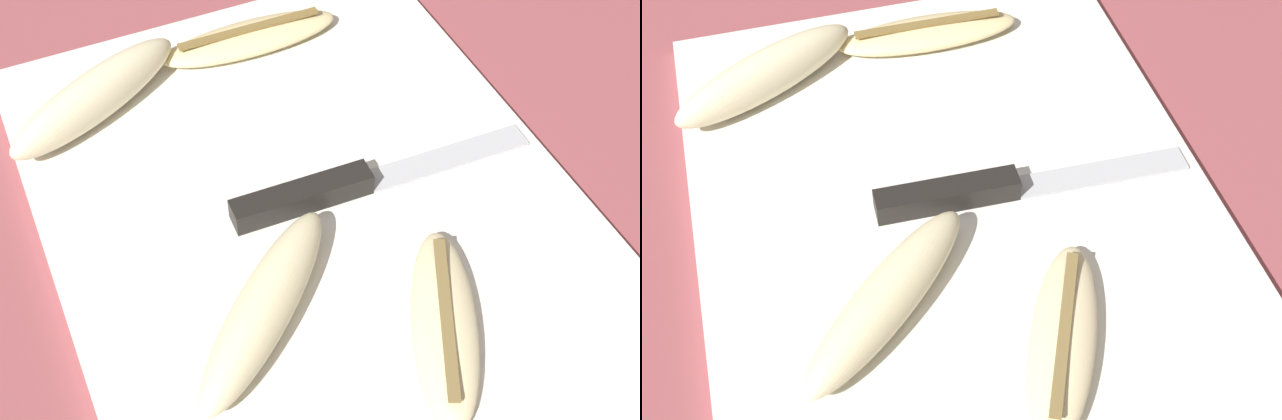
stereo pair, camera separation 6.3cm
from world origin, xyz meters
The scene contains 7 objects.
ground_plane centered at (0.00, 0.00, 0.00)m, with size 4.00×4.00×0.00m, color #93474C.
cutting_board centered at (0.00, 0.00, 0.01)m, with size 0.52×0.37×0.01m.
knife centered at (-0.02, 0.02, 0.02)m, with size 0.03×0.24×0.02m.
banana_pale_long centered at (0.06, -0.07, 0.03)m, with size 0.14×0.15×0.03m.
banana_cream_curved centered at (0.12, 0.03, 0.02)m, with size 0.16×0.10×0.02m.
banana_ripe_center centered at (-0.20, 0.03, 0.02)m, with size 0.05×0.16×0.02m.
banana_bright_far centered at (-0.17, -0.12, 0.03)m, with size 0.11×0.16×0.04m.
Camera 2 is at (0.39, -0.11, 0.50)m, focal length 50.00 mm.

